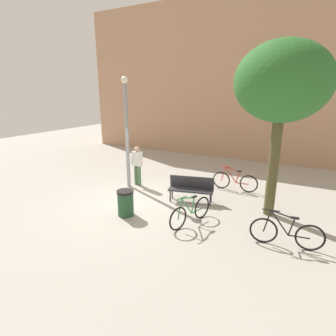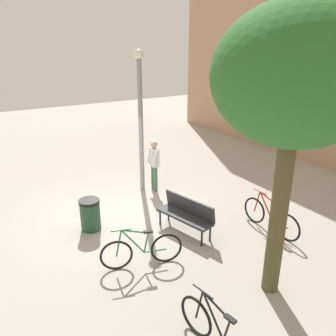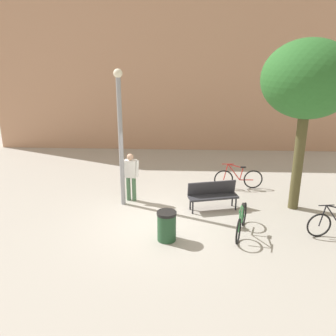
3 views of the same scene
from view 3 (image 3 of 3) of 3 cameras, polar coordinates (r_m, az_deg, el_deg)
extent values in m
plane|color=#A8A399|center=(10.93, -1.44, -8.77)|extent=(36.00, 36.00, 0.00)
cube|color=tan|center=(19.00, 0.51, 17.01)|extent=(17.72, 2.00, 9.01)
cylinder|color=gray|center=(11.62, -7.46, 3.76)|extent=(0.15, 0.15, 4.16)
sphere|color=#F2EACC|center=(11.27, -7.94, 14.64)|extent=(0.28, 0.28, 0.28)
cylinder|color=#47704C|center=(12.38, -5.39, -3.31)|extent=(0.14, 0.14, 0.85)
cylinder|color=#47704C|center=(12.43, -6.27, -3.23)|extent=(0.14, 0.14, 0.85)
cube|color=white|center=(12.15, -5.94, -0.10)|extent=(0.43, 0.28, 0.60)
sphere|color=tan|center=(12.03, -6.01, 1.75)|extent=(0.22, 0.22, 0.22)
cylinder|color=white|center=(12.03, -4.89, -0.11)|extent=(0.13, 0.24, 0.55)
cylinder|color=white|center=(12.18, -7.14, 0.04)|extent=(0.13, 0.24, 0.55)
cube|color=#2D2D33|center=(11.70, 7.18, -4.58)|extent=(1.66, 0.81, 0.06)
cube|color=#2D2D33|center=(11.77, 6.94, -3.10)|extent=(1.58, 0.51, 0.44)
cylinder|color=black|center=(11.89, 10.69, -5.63)|extent=(0.05, 0.05, 0.42)
cylinder|color=black|center=(11.46, 3.94, -6.29)|extent=(0.05, 0.05, 0.42)
cylinder|color=black|center=(12.16, 10.14, -5.03)|extent=(0.05, 0.05, 0.42)
cylinder|color=black|center=(11.74, 3.54, -5.65)|extent=(0.05, 0.05, 0.42)
cylinder|color=#4E4828|center=(12.09, 19.91, 0.94)|extent=(0.32, 0.32, 3.17)
ellipsoid|color=#2A6529|center=(11.63, 21.30, 12.98)|extent=(2.74, 2.74, 2.33)
torus|color=black|center=(13.57, 8.79, -1.77)|extent=(0.71, 0.08, 0.71)
torus|color=black|center=(13.77, 13.33, -1.75)|extent=(0.71, 0.08, 0.71)
cylinder|color=red|center=(13.53, 10.38, -0.63)|extent=(0.50, 0.06, 0.64)
cylinder|color=red|center=(13.47, 10.65, 0.31)|extent=(0.58, 0.06, 0.18)
cylinder|color=red|center=(13.61, 11.54, -0.93)|extent=(0.14, 0.04, 0.48)
cylinder|color=red|center=(13.73, 12.30, -1.85)|extent=(0.50, 0.06, 0.04)
cylinder|color=red|center=(13.48, 9.12, -0.63)|extent=(0.17, 0.04, 0.63)
cube|color=black|center=(13.53, 11.82, 0.13)|extent=(0.20, 0.09, 0.04)
cylinder|color=red|center=(13.40, 9.47, 0.62)|extent=(0.44, 0.05, 0.03)
torus|color=black|center=(9.93, 11.08, -9.81)|extent=(0.25, 0.69, 0.71)
torus|color=black|center=(10.91, 11.98, -7.18)|extent=(0.25, 0.69, 0.71)
cylinder|color=#338447|center=(10.13, 11.50, -7.45)|extent=(0.18, 0.49, 0.64)
cylinder|color=#338447|center=(10.07, 11.63, -6.13)|extent=(0.20, 0.57, 0.18)
cylinder|color=#338447|center=(10.42, 11.70, -7.16)|extent=(0.07, 0.14, 0.48)
cylinder|color=#338447|center=(10.70, 11.78, -7.85)|extent=(0.18, 0.49, 0.04)
cylinder|color=#338447|center=(9.86, 11.24, -8.18)|extent=(0.08, 0.17, 0.63)
cube|color=black|center=(10.35, 11.84, -5.72)|extent=(0.13, 0.21, 0.04)
cylinder|color=#338447|center=(9.79, 11.41, -6.39)|extent=(0.16, 0.43, 0.03)
torus|color=black|center=(10.89, 22.79, -8.35)|extent=(0.71, 0.15, 0.71)
cylinder|color=black|center=(10.95, 24.66, -6.82)|extent=(0.50, 0.11, 0.64)
cylinder|color=black|center=(10.88, 25.06, -5.67)|extent=(0.58, 0.12, 0.18)
cylinder|color=black|center=(10.80, 23.28, -6.96)|extent=(0.17, 0.06, 0.63)
cylinder|color=black|center=(10.71, 23.80, -5.43)|extent=(0.44, 0.09, 0.03)
cylinder|color=#234C2D|center=(9.90, -0.22, -9.37)|extent=(0.51, 0.51, 0.76)
cylinder|color=black|center=(9.71, -0.22, -7.18)|extent=(0.54, 0.54, 0.08)
camera|label=1|loc=(5.25, 63.92, -4.73)|focal=29.13mm
camera|label=2|loc=(9.73, 52.31, 9.34)|focal=36.44mm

